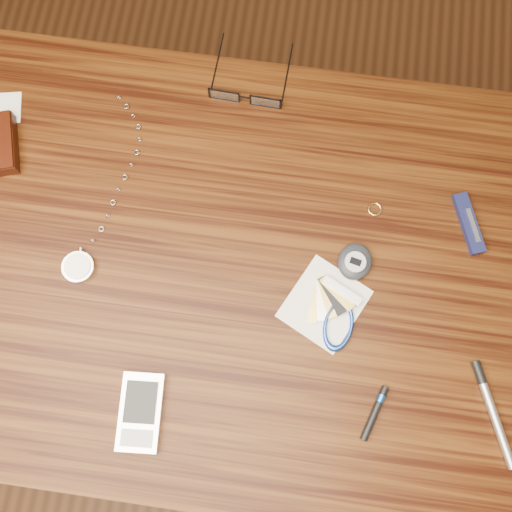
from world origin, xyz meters
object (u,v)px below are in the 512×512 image
Objects in this scene: desk at (220,277)px; notepad_keys at (332,313)px; eyeglasses at (246,95)px; pocket_knife at (469,224)px; silver_pen at (490,405)px; pedometer at (355,262)px; pda_phone at (141,412)px; pocket_watch at (81,261)px.

desk is 0.22m from notepad_keys.
eyeglasses is 0.40m from pocket_knife.
silver_pen is (0.23, -0.10, 0.00)m from notepad_keys.
pedometer is (0.21, 0.03, 0.11)m from desk.
pda_phone is 0.78× the size of silver_pen.
pocket_watch is at bearing -171.76° from desk.
pedometer reaches higher than pda_phone.
pocket_watch is 3.19× the size of pocket_knife.
pda_phone is at bearing -144.87° from notepad_keys.
eyeglasses is 0.32m from pedometer.
pedometer reaches higher than silver_pen.
pda_phone is (-0.07, -0.23, 0.11)m from desk.
desk is at bearing 163.44° from notepad_keys.
eyeglasses is at bearing 128.61° from pedometer.
pda_phone reaches higher than silver_pen.
eyeglasses is 0.40× the size of pocket_watch.
pocket_knife is 0.69× the size of silver_pen.
pedometer is 0.46× the size of notepad_keys.
pedometer is at bearing -51.39° from eyeglasses.
silver_pen is at bearing -23.03° from notepad_keys.
pocket_knife reaches higher than desk.
pocket_watch and pocket_knife have the same top height.
pda_phone reaches higher than desk.
pda_phone reaches higher than notepad_keys.
pocket_knife is (0.37, 0.11, 0.11)m from desk.
pocket_watch is at bearing -172.28° from pedometer.
silver_pen is (0.61, -0.12, -0.00)m from pocket_watch.
eyeglasses is 0.87× the size of notepad_keys.
eyeglasses is at bearing 155.62° from pocket_knife.
pocket_watch is 0.38m from notepad_keys.
desk is at bearing -163.44° from pocket_knife.
eyeglasses reaches higher than desk.
desk is 6.99× the size of silver_pen.
desk is 7.84× the size of eyeglasses.
pda_phone is 0.38m from pedometer.
pocket_knife is at bearing 37.67° from pda_phone.
pda_phone is at bearing -106.62° from desk.
pocket_knife is (0.37, -0.17, -0.01)m from eyeglasses.
desk is 10.13× the size of pocket_knife.
eyeglasses is 1.29× the size of pocket_knife.
eyeglasses is at bearing 133.53° from silver_pen.
desk is at bearing -91.24° from eyeglasses.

